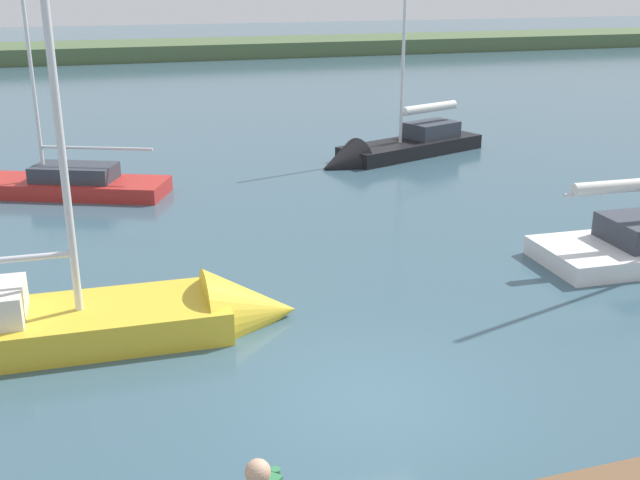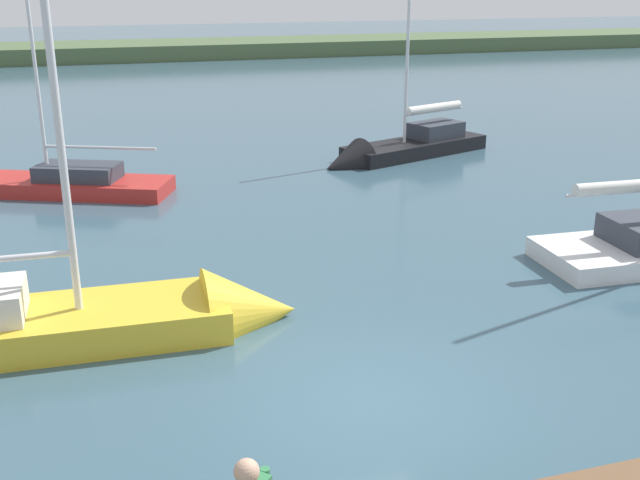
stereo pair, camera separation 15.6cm
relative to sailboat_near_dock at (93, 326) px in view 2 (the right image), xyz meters
The scene contains 5 objects.
ground_plane 5.36m from the sailboat_near_dock, 139.26° to the left, with size 200.00×200.00×0.00m, color #385666.
far_shoreline 51.54m from the sailboat_near_dock, 94.52° to the right, with size 180.00×8.00×2.40m, color #4C603D.
sailboat_near_dock is the anchor object (origin of this frame).
sailboat_behind_pier 11.12m from the sailboat_near_dock, 81.02° to the right, with size 7.98×4.85×9.24m.
sailboat_inner_slip 16.17m from the sailboat_near_dock, 132.47° to the right, with size 7.22×4.05×7.95m.
Camera 2 is at (3.79, 9.74, 6.26)m, focal length 42.78 mm.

